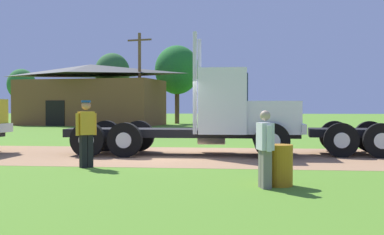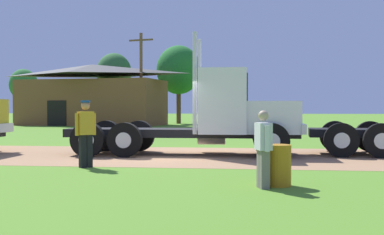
% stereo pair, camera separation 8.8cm
% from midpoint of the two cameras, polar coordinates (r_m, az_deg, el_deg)
% --- Properties ---
extents(ground_plane, '(200.00, 200.00, 0.00)m').
position_cam_midpoint_polar(ground_plane, '(16.80, -3.54, -4.44)').
color(ground_plane, '#528426').
extents(dirt_track, '(120.00, 6.70, 0.01)m').
position_cam_midpoint_polar(dirt_track, '(16.80, -3.54, -4.43)').
color(dirt_track, '#A17651').
rests_on(dirt_track, ground_plane).
extents(truck_foreground_white, '(8.17, 2.67, 4.13)m').
position_cam_midpoint_polar(truck_foreground_white, '(16.93, 2.90, 0.14)').
color(truck_foreground_white, black).
rests_on(truck_foreground_white, ground_plane).
extents(visitor_standing_near, '(0.37, 0.59, 1.60)m').
position_cam_midpoint_polar(visitor_standing_near, '(10.16, 8.25, -3.37)').
color(visitor_standing_near, silver).
rests_on(visitor_standing_near, ground_plane).
extents(visitor_walking_mid, '(0.47, 0.46, 1.85)m').
position_cam_midpoint_polar(visitor_walking_mid, '(13.73, -12.38, -1.51)').
color(visitor_walking_mid, gold).
rests_on(visitor_walking_mid, ground_plane).
extents(steel_barrel, '(0.58, 0.58, 0.87)m').
position_cam_midpoint_polar(steel_barrel, '(10.54, 9.83, -5.49)').
color(steel_barrel, '#B27214').
rests_on(steel_barrel, ground_plane).
extents(shed_building, '(13.85, 8.07, 5.50)m').
position_cam_midpoint_polar(shed_building, '(45.40, -11.74, 2.48)').
color(shed_building, brown).
rests_on(shed_building, ground_plane).
extents(utility_pole_far, '(2.17, 0.67, 7.94)m').
position_cam_midpoint_polar(utility_pole_far, '(42.07, -6.18, 4.74)').
color(utility_pole_far, brown).
rests_on(utility_pole_far, ground_plane).
extents(tree_left, '(3.48, 3.48, 6.34)m').
position_cam_midpoint_polar(tree_left, '(64.29, -19.26, 3.62)').
color(tree_left, '#513823').
rests_on(tree_left, ground_plane).
extents(tree_mid, '(3.48, 3.48, 7.02)m').
position_cam_midpoint_polar(tree_mid, '(49.72, -9.30, 5.16)').
color(tree_mid, '#513823').
rests_on(tree_mid, ground_plane).
extents(tree_right, '(4.36, 4.36, 7.68)m').
position_cam_midpoint_polar(tree_right, '(48.31, -1.80, 5.53)').
color(tree_right, '#513823').
rests_on(tree_right, ground_plane).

